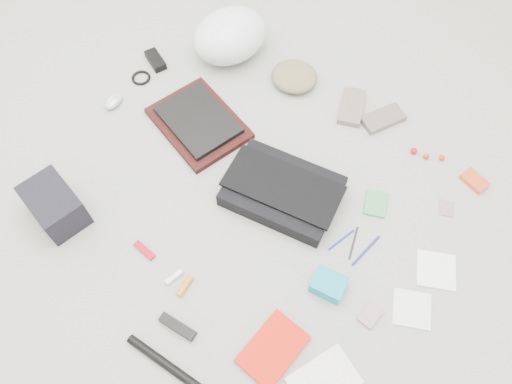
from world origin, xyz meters
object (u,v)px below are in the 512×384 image
Objects in this scene: messenger_bag at (282,191)px; laptop at (198,120)px; bike_helmet at (230,36)px; camera_bag at (55,205)px; book_red at (273,349)px; accordion_wallet at (328,285)px.

laptop is at bearing 161.23° from messenger_bag.
messenger_bag is at bearing -21.50° from bike_helmet.
camera_bag reaches higher than messenger_bag.
bike_helmet is at bearing 125.73° from laptop.
laptop is 1.46× the size of camera_bag.
messenger_bag is 1.87× the size of camera_bag.
messenger_bag reaches higher than laptop.
camera_bag is at bearing -172.10° from book_red.
bike_helmet is 1.17m from accordion_wallet.
bike_helmet is 3.09× the size of accordion_wallet.
book_red is 1.98× the size of accordion_wallet.
accordion_wallet reaches higher than book_red.
laptop is (-0.47, 0.08, 0.00)m from messenger_bag.
accordion_wallet is at bearing -19.42° from bike_helmet.
messenger_bag is 1.19× the size of bike_helmet.
messenger_bag is 0.78m from bike_helmet.
book_red is 0.29m from accordion_wallet.
laptop is 0.43m from bike_helmet.
book_red is (0.77, -0.58, -0.03)m from laptop.
book_red is (0.30, -0.50, -0.02)m from messenger_bag.
accordion_wallet is (0.94, -0.70, -0.08)m from bike_helmet.
book_red is at bearing 16.69° from camera_bag.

